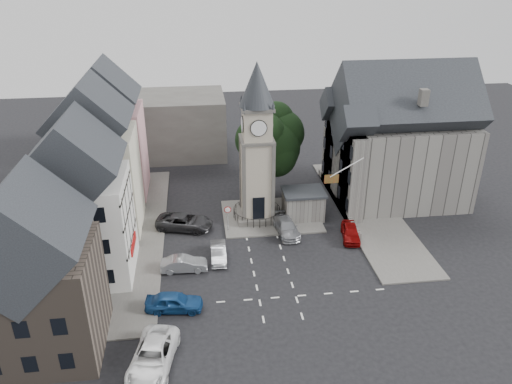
{
  "coord_description": "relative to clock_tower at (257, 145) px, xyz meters",
  "views": [
    {
      "loc": [
        -5.74,
        -37.57,
        25.33
      ],
      "look_at": [
        -0.46,
        5.0,
        4.47
      ],
      "focal_mm": 35.0,
      "sensor_mm": 36.0,
      "label": 1
    }
  ],
  "objects": [
    {
      "name": "van_sw_white",
      "position": [
        -9.5,
        -19.71,
        -7.32
      ],
      "size": [
        3.72,
        6.18,
        1.61
      ],
      "primitive_type": "imported",
      "rotation": [
        0.0,
        0.0,
        -0.19
      ],
      "color": "white",
      "rests_on": "ground"
    },
    {
      "name": "terrace_tudor",
      "position": [
        -15.5,
        -7.99,
        -1.93
      ],
      "size": [
        8.1,
        7.6,
        12.0
      ],
      "color": "silver",
      "rests_on": "ground"
    },
    {
      "name": "east_building",
      "position": [
        15.59,
        3.01,
        -1.86
      ],
      "size": [
        14.4,
        11.4,
        12.6
      ],
      "color": "#615D59",
      "rests_on": "ground"
    },
    {
      "name": "building_sw_stone",
      "position": [
        -17.0,
        -16.99,
        -2.77
      ],
      "size": [
        8.6,
        7.6,
        10.4
      ],
      "color": "#4F443B",
      "rests_on": "ground"
    },
    {
      "name": "flagpole",
      "position": [
        8.0,
        -3.99,
        -1.12
      ],
      "size": [
        3.68,
        0.1,
        2.74
      ],
      "color": "white",
      "rests_on": "ground"
    },
    {
      "name": "pavement_east",
      "position": [
        12.0,
        0.01,
        -8.05
      ],
      "size": [
        6.0,
        26.0,
        0.14
      ],
      "primitive_type": "cube",
      "color": "#595651",
      "rests_on": "ground"
    },
    {
      "name": "car_island_east",
      "position": [
        2.5,
        -3.49,
        -7.42
      ],
      "size": [
        2.45,
        4.98,
        1.39
      ],
      "primitive_type": "imported",
      "rotation": [
        0.0,
        0.0,
        0.11
      ],
      "color": "#93969B",
      "rests_on": "ground"
    },
    {
      "name": "car_island_silver",
      "position": [
        -4.41,
        -7.27,
        -7.48
      ],
      "size": [
        1.42,
        3.9,
        1.28
      ],
      "primitive_type": "imported",
      "rotation": [
        0.0,
        0.0,
        -0.02
      ],
      "color": "gray",
      "rests_on": "ground"
    },
    {
      "name": "car_west_grey",
      "position": [
        -7.5,
        -1.4,
        -7.34
      ],
      "size": [
        6.1,
        3.91,
        1.57
      ],
      "primitive_type": "imported",
      "rotation": [
        0.0,
        0.0,
        1.32
      ],
      "color": "#2B2B2E",
      "rests_on": "ground"
    },
    {
      "name": "stone_shelter",
      "position": [
        4.8,
        -0.49,
        -6.57
      ],
      "size": [
        4.3,
        3.3,
        3.08
      ],
      "color": "#615D59",
      "rests_on": "ground"
    },
    {
      "name": "warning_sign_post",
      "position": [
        -3.2,
        -2.56,
        -6.09
      ],
      "size": [
        0.7,
        0.19,
        2.85
      ],
      "color": "black",
      "rests_on": "ground"
    },
    {
      "name": "car_east_red",
      "position": [
        8.5,
        -5.28,
        -7.43
      ],
      "size": [
        2.32,
        4.29,
        1.38
      ],
      "primitive_type": "imported",
      "rotation": [
        0.0,
        0.0,
        -0.18
      ],
      "color": "#790606",
      "rests_on": "ground"
    },
    {
      "name": "backdrop_west",
      "position": [
        -12.0,
        20.01,
        -4.12
      ],
      "size": [
        20.0,
        10.0,
        8.0
      ],
      "primitive_type": "cube",
      "color": "#4C4944",
      "rests_on": "ground"
    },
    {
      "name": "central_island",
      "position": [
        1.5,
        0.01,
        -8.04
      ],
      "size": [
        10.0,
        8.0,
        0.16
      ],
      "primitive_type": "cube",
      "color": "#595651",
      "rests_on": "ground"
    },
    {
      "name": "east_boundary_wall",
      "position": [
        9.2,
        2.01,
        -7.67
      ],
      "size": [
        0.4,
        16.0,
        0.9
      ],
      "primitive_type": "cube",
      "color": "#615D59",
      "rests_on": "ground"
    },
    {
      "name": "car_west_blue",
      "position": [
        -8.23,
        -13.99,
        -7.36
      ],
      "size": [
        4.6,
        2.24,
        1.51
      ],
      "primitive_type": "imported",
      "rotation": [
        0.0,
        0.0,
        1.46
      ],
      "color": "navy",
      "rests_on": "ground"
    },
    {
      "name": "car_west_silver",
      "position": [
        -7.5,
        -8.74,
        -7.45
      ],
      "size": [
        4.08,
        1.5,
        1.33
      ],
      "primitive_type": "imported",
      "rotation": [
        0.0,
        0.0,
        1.55
      ],
      "color": "gray",
      "rests_on": "ground"
    },
    {
      "name": "pedestrian",
      "position": [
        9.51,
        -0.63,
        -7.27
      ],
      "size": [
        0.68,
        0.5,
        1.7
      ],
      "primitive_type": "imported",
      "rotation": [
        0.0,
        0.0,
        3.3
      ],
      "color": "#B0A891",
      "rests_on": "ground"
    },
    {
      "name": "terrace_cream",
      "position": [
        -15.5,
        0.01,
        -1.54
      ],
      "size": [
        8.1,
        7.6,
        12.8
      ],
      "color": "beige",
      "rests_on": "ground"
    },
    {
      "name": "clock_tower",
      "position": [
        0.0,
        0.0,
        0.0
      ],
      "size": [
        4.86,
        4.86,
        16.25
      ],
      "color": "#4C4944",
      "rests_on": "ground"
    },
    {
      "name": "town_tree",
      "position": [
        2.0,
        5.01,
        -1.15
      ],
      "size": [
        7.2,
        7.2,
        10.8
      ],
      "color": "black",
      "rests_on": "ground"
    },
    {
      "name": "pavement_west",
      "position": [
        -12.5,
        -1.99,
        -8.05
      ],
      "size": [
        6.0,
        30.0,
        0.14
      ],
      "primitive_type": "cube",
      "color": "#595651",
      "rests_on": "ground"
    },
    {
      "name": "terrace_pink",
      "position": [
        -15.5,
        8.01,
        -1.54
      ],
      "size": [
        8.1,
        7.6,
        12.8
      ],
      "color": "#D69399",
      "rests_on": "ground"
    },
    {
      "name": "road_markings",
      "position": [
        0.0,
        -13.49,
        -8.12
      ],
      "size": [
        20.0,
        8.0,
        0.01
      ],
      "primitive_type": "cube",
      "color": "silver",
      "rests_on": "ground"
    },
    {
      "name": "ground",
      "position": [
        0.0,
        -7.99,
        -8.12
      ],
      "size": [
        120.0,
        120.0,
        0.0
      ],
      "primitive_type": "plane",
      "color": "black",
      "rests_on": "ground"
    }
  ]
}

